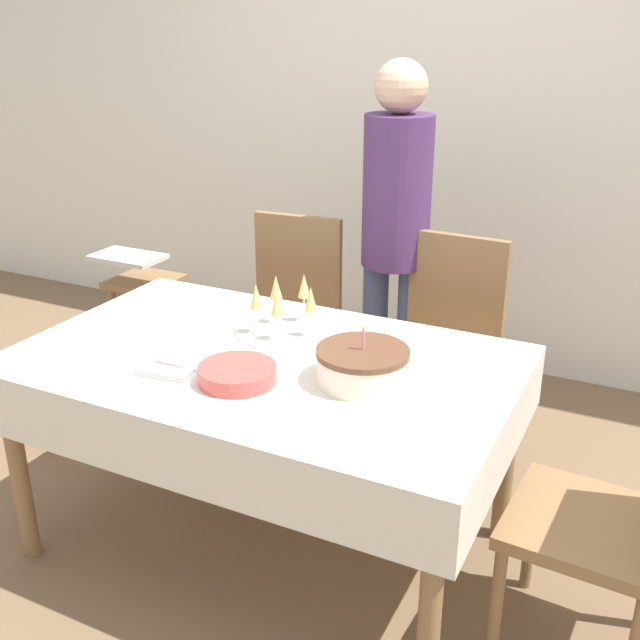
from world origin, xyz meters
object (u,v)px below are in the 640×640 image
(person_standing, at_px, (396,221))
(gift_bag, at_px, (52,411))
(dining_chair_right_end, at_px, (624,507))
(champagne_tray, at_px, (284,311))
(dining_chair_far_left, at_px, (289,317))
(plate_stack_main, at_px, (237,374))
(high_chair, at_px, (143,296))
(birthday_cake, at_px, (363,365))
(dining_chair_far_right, at_px, (444,346))

(person_standing, distance_m, gift_bag, 1.71)
(person_standing, bearing_deg, gift_bag, -149.75)
(dining_chair_right_end, xyz_separation_m, champagne_tray, (-1.15, 0.21, 0.29))
(dining_chair_right_end, distance_m, champagne_tray, 1.20)
(dining_chair_far_left, relative_size, dining_chair_right_end, 1.00)
(plate_stack_main, relative_size, gift_bag, 0.93)
(dining_chair_far_left, height_order, high_chair, dining_chair_far_left)
(plate_stack_main, height_order, gift_bag, plate_stack_main)
(birthday_cake, relative_size, person_standing, 0.17)
(dining_chair_right_end, height_order, champagne_tray, dining_chair_right_end)
(birthday_cake, height_order, high_chair, birthday_cake)
(birthday_cake, xyz_separation_m, champagne_tray, (-0.39, 0.23, 0.02))
(birthday_cake, bearing_deg, champagne_tray, 149.23)
(champagne_tray, distance_m, gift_bag, 1.36)
(birthday_cake, xyz_separation_m, person_standing, (-0.28, 0.99, 0.18))
(birthday_cake, xyz_separation_m, gift_bag, (-1.57, 0.24, -0.65))
(plate_stack_main, height_order, high_chair, plate_stack_main)
(dining_chair_far_right, distance_m, gift_bag, 1.72)
(dining_chair_far_left, height_order, gift_bag, dining_chair_far_left)
(birthday_cake, xyz_separation_m, high_chair, (-1.51, 0.83, -0.30))
(champagne_tray, distance_m, plate_stack_main, 0.40)
(champagne_tray, relative_size, high_chair, 0.46)
(high_chair, bearing_deg, birthday_cake, -28.81)
(birthday_cake, bearing_deg, high_chair, 151.19)
(champagne_tray, bearing_deg, gift_bag, 179.61)
(dining_chair_right_end, relative_size, high_chair, 1.33)
(gift_bag, bearing_deg, plate_stack_main, -18.03)
(dining_chair_far_left, distance_m, gift_bag, 1.12)
(champagne_tray, height_order, person_standing, person_standing)
(high_chair, xyz_separation_m, gift_bag, (-0.06, -0.59, -0.36))
(gift_bag, bearing_deg, high_chair, 83.71)
(dining_chair_far_right, relative_size, champagne_tray, 2.90)
(plate_stack_main, bearing_deg, dining_chair_far_right, 71.44)
(person_standing, bearing_deg, plate_stack_main, -92.34)
(dining_chair_right_end, relative_size, birthday_cake, 3.42)
(dining_chair_right_end, height_order, person_standing, person_standing)
(person_standing, bearing_deg, dining_chair_far_left, -158.43)
(champagne_tray, distance_m, high_chair, 1.31)
(gift_bag, bearing_deg, person_standing, 30.25)
(dining_chair_far_right, relative_size, person_standing, 0.59)
(person_standing, bearing_deg, birthday_cake, -74.09)
(plate_stack_main, bearing_deg, dining_chair_far_left, 110.57)
(dining_chair_far_right, relative_size, gift_bag, 3.78)
(dining_chair_right_end, xyz_separation_m, gift_bag, (-2.33, 0.22, -0.39))
(dining_chair_far_left, bearing_deg, dining_chair_right_end, -29.01)
(high_chair, bearing_deg, gift_bag, -96.29)
(dining_chair_right_end, bearing_deg, person_standing, 136.86)
(dining_chair_far_left, distance_m, dining_chair_right_end, 1.67)
(high_chair, bearing_deg, champagne_tray, -28.11)
(dining_chair_far_left, distance_m, high_chair, 0.81)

